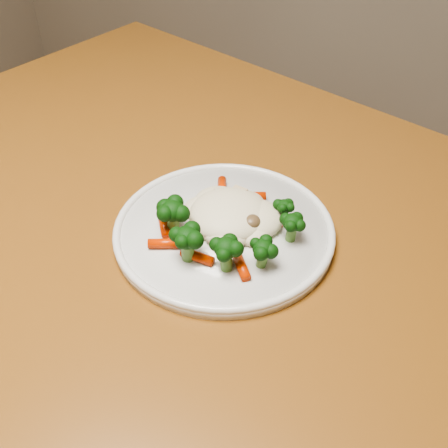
# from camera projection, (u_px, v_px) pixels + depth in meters

# --- Properties ---
(dining_table) EXTENTS (1.28, 1.00, 0.75)m
(dining_table) POSITION_uv_depth(u_px,v_px,m) (211.00, 260.00, 0.83)
(dining_table) COLOR brown
(dining_table) RESTS_ON ground
(plate) EXTENTS (0.28, 0.28, 0.01)m
(plate) POSITION_uv_depth(u_px,v_px,m) (224.00, 232.00, 0.71)
(plate) COLOR white
(plate) RESTS_ON dining_table
(meal) EXTENTS (0.19, 0.18, 0.05)m
(meal) POSITION_uv_depth(u_px,v_px,m) (226.00, 220.00, 0.68)
(meal) COLOR #F0E4C0
(meal) RESTS_ON plate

